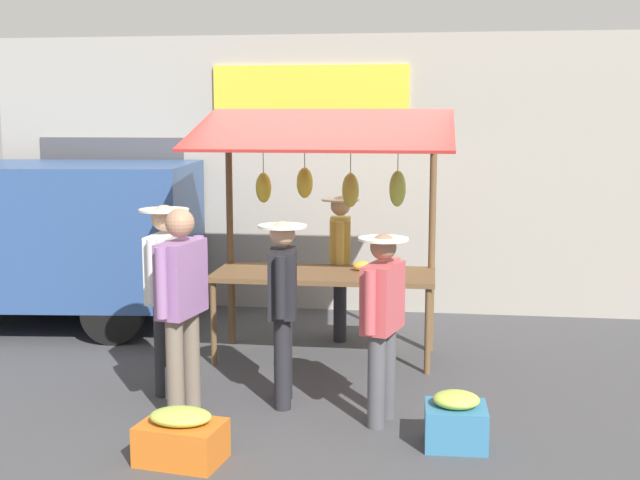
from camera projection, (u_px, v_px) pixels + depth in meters
ground_plane at (324, 357)px, 8.37m from camera, size 40.00×40.00×0.00m
street_backdrop at (342, 175)px, 10.27m from camera, size 9.00×0.30×3.40m
market_stall at (327, 207)px, 8.17m from camera, size 2.50×1.46×2.50m
vendor_with_sunhat at (340, 256)px, 8.95m from camera, size 0.41×0.68×1.57m
shopper_with_shopping_bag at (383, 314)px, 6.48m from camera, size 0.39×0.64×1.52m
shopper_in_grey_tee at (283, 298)px, 6.90m from camera, size 0.41×0.67×1.57m
shopper_in_striped_shirt at (166, 282)px, 7.21m from camera, size 0.43×0.71×1.67m
shopper_with_ponytail at (182, 297)px, 6.60m from camera, size 0.31×0.71×1.71m
produce_crate_near at (456, 421)px, 6.11m from camera, size 0.46×0.42×0.42m
produce_crate_side at (181, 437)px, 5.83m from camera, size 0.64×0.49×0.39m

